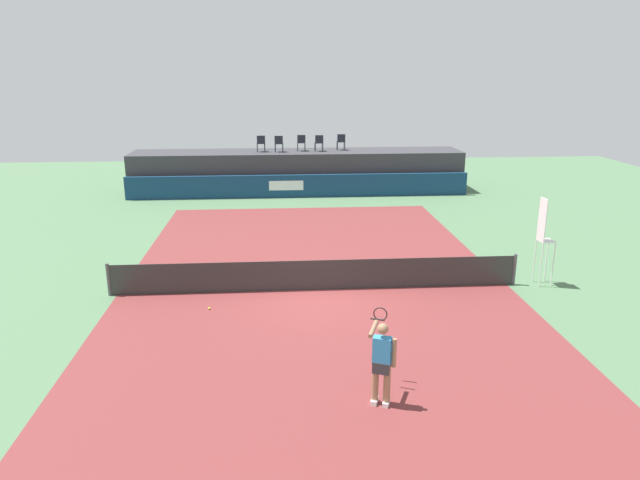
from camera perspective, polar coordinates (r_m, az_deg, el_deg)
The scene contains 15 objects.
ground_plane at distance 20.69m, azimuth -0.91°, elevation -1.89°, with size 48.00×48.00×0.00m, color #4C704C.
court_inner at distance 17.87m, azimuth -0.34°, elevation -4.90°, with size 12.00×22.00×0.00m, color maroon.
sponsor_wall at distance 30.71m, azimuth -2.08°, elevation 5.32°, with size 18.00×0.22×1.20m.
spectator_platform at distance 32.39m, azimuth -2.21°, elevation 6.79°, with size 18.00×2.80×2.20m, color #38383D.
spectator_chair_far_left at distance 31.98m, azimuth -5.82°, elevation 9.49°, with size 0.47×0.47×0.89m.
spectator_chair_left at distance 31.80m, azimuth -4.06°, elevation 9.49°, with size 0.46×0.46×0.89m.
spectator_chair_center at distance 32.16m, azimuth -1.85°, elevation 9.60°, with size 0.44×0.44×0.89m.
spectator_chair_right at distance 32.04m, azimuth -0.10°, elevation 9.58°, with size 0.46×0.46×0.89m.
spectator_chair_far_right at distance 32.56m, azimuth 2.08°, elevation 9.68°, with size 0.44×0.44×0.89m.
umpire_chair at distance 19.13m, azimuth 21.10°, elevation 0.42°, with size 0.47×0.47×2.76m.
tennis_net at distance 17.71m, azimuth -0.35°, elevation -3.47°, with size 12.40×0.02×0.95m, color #2D2D2D.
net_post_near at distance 18.38m, azimuth -20.06°, elevation -3.67°, with size 0.10×0.10×1.00m, color #4C4C51.
net_post_far at distance 19.12m, azimuth 18.55°, elevation -2.75°, with size 0.10×0.10×1.00m, color #4C4C51.
tennis_player at distance 11.79m, azimuth 6.09°, elevation -11.69°, with size 0.55×1.25×1.77m.
tennis_ball at distance 16.72m, azimuth -10.82°, elevation -6.62°, with size 0.07×0.07×0.07m, color #D8EA33.
Camera 1 is at (-1.13, -16.62, 6.49)m, focal length 32.58 mm.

